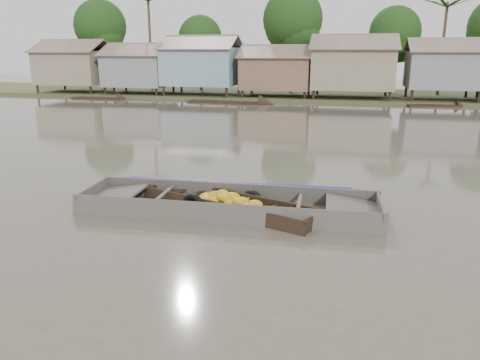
# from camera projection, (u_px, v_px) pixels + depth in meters

# --- Properties ---
(ground) EXTENTS (120.00, 120.00, 0.00)m
(ground) POSITION_uv_depth(u_px,v_px,m) (255.00, 218.00, 12.17)
(ground) COLOR #534D3F
(ground) RESTS_ON ground
(riverbank) EXTENTS (120.00, 12.47, 10.22)m
(riverbank) POSITION_uv_depth(u_px,v_px,m) (359.00, 62.00, 40.61)
(riverbank) COLOR #384723
(riverbank) RESTS_ON ground
(banana_boat) EXTENTS (5.28, 3.02, 0.74)m
(banana_boat) POSITION_uv_depth(u_px,v_px,m) (226.00, 204.00, 12.81)
(banana_boat) COLOR black
(banana_boat) RESTS_ON ground
(viewer_boat) EXTENTS (8.15, 2.38, 0.65)m
(viewer_boat) POSITION_uv_depth(u_px,v_px,m) (230.00, 208.00, 12.71)
(viewer_boat) COLOR #413D37
(viewer_boat) RESTS_ON ground
(distant_boats) EXTENTS (48.70, 15.56, 0.35)m
(distant_boats) POSITION_uv_depth(u_px,v_px,m) (463.00, 114.00, 31.82)
(distant_boats) COLOR black
(distant_boats) RESTS_ON ground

